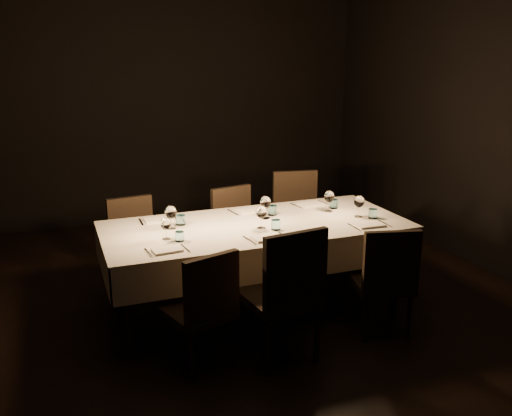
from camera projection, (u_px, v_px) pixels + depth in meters
name	position (u px, v px, depth m)	size (l,w,h in m)	color
room	(256.00, 136.00, 4.31)	(5.01, 6.01, 3.01)	black
dining_table	(256.00, 232.00, 4.53)	(2.52, 1.12, 0.76)	black
chair_near_left	(205.00, 304.00, 3.68)	(0.52, 0.52, 0.86)	black
place_setting_near_left	(169.00, 234.00, 4.04)	(0.32, 0.40, 0.17)	white
chair_near_center	(286.00, 290.00, 3.76)	(0.54, 0.54, 1.00)	black
place_setting_near_center	(266.00, 223.00, 4.30)	(0.35, 0.41, 0.19)	white
chair_near_right	(386.00, 276.00, 4.12)	(0.52, 0.52, 0.89)	black
place_setting_near_right	(365.00, 211.00, 4.61)	(0.34, 0.41, 0.19)	white
chair_far_left	(134.00, 240.00, 4.97)	(0.47, 0.47, 0.87)	black
place_setting_far_left	(169.00, 217.00, 4.46)	(0.35, 0.41, 0.19)	white
chair_far_center	(236.00, 228.00, 5.29)	(0.50, 0.50, 0.89)	black
place_setting_far_center	(262.00, 207.00, 4.74)	(0.37, 0.42, 0.20)	white
chair_far_right	(297.00, 215.00, 5.59)	(0.54, 0.54, 0.97)	black
place_setting_far_right	(324.00, 201.00, 4.95)	(0.35, 0.41, 0.19)	white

